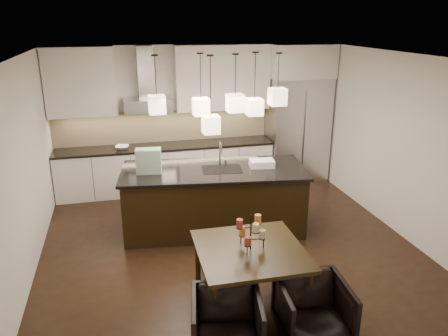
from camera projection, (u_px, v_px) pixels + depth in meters
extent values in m
cube|color=black|center=(227.00, 243.00, 6.75)|extent=(5.50, 5.50, 0.02)
cube|color=white|center=(228.00, 55.00, 5.82)|extent=(5.50, 5.50, 0.02)
cube|color=silver|center=(194.00, 116.00, 8.81)|extent=(5.50, 0.02, 2.80)
cube|color=silver|center=(306.00, 250.00, 3.75)|extent=(5.50, 0.02, 2.80)
cube|color=silver|center=(21.00, 171.00, 5.66)|extent=(0.02, 5.50, 2.80)
cube|color=silver|center=(396.00, 143.00, 6.91)|extent=(0.02, 5.50, 2.80)
cube|color=#B7B7BA|center=(297.00, 130.00, 9.05)|extent=(1.20, 0.72, 2.15)
cube|color=silver|center=(301.00, 61.00, 8.59)|extent=(1.26, 0.72, 0.65)
cube|color=silver|center=(167.00, 168.00, 8.69)|extent=(4.21, 0.62, 0.88)
cube|color=black|center=(166.00, 146.00, 8.54)|extent=(4.21, 0.66, 0.04)
cube|color=tan|center=(163.00, 126.00, 8.70)|extent=(4.21, 0.02, 0.63)
cube|color=silver|center=(80.00, 82.00, 7.91)|extent=(1.25, 0.35, 1.25)
cube|color=silver|center=(222.00, 77.00, 8.51)|extent=(1.85, 0.35, 1.25)
cube|color=#B7B7BA|center=(148.00, 105.00, 8.24)|extent=(0.90, 0.52, 0.24)
cube|color=#B7B7BA|center=(145.00, 72.00, 8.15)|extent=(0.30, 0.28, 0.96)
imported|color=silver|center=(122.00, 147.00, 8.28)|extent=(0.29, 0.29, 0.06)
cube|color=black|center=(214.00, 200.00, 7.04)|extent=(2.92, 1.49, 0.99)
cube|color=black|center=(214.00, 170.00, 6.87)|extent=(3.02, 1.59, 0.04)
cube|color=#21613A|center=(149.00, 161.00, 6.65)|extent=(0.40, 0.25, 0.38)
cube|color=silver|center=(262.00, 163.00, 6.96)|extent=(0.41, 0.32, 0.11)
cylinder|color=#D7BA86|center=(262.00, 234.00, 5.05)|extent=(0.08, 0.08, 0.10)
cylinder|color=orange|center=(242.00, 231.00, 5.12)|extent=(0.08, 0.08, 0.10)
cylinder|color=maroon|center=(248.00, 241.00, 4.90)|extent=(0.08, 0.08, 0.10)
cylinder|color=orange|center=(258.00, 219.00, 5.08)|extent=(0.08, 0.08, 0.10)
cylinder|color=maroon|center=(240.00, 223.00, 4.96)|extent=(0.08, 0.08, 0.10)
cylinder|color=#D7BA86|center=(256.00, 228.00, 4.86)|extent=(0.08, 0.08, 0.10)
imported|color=black|center=(227.00, 325.00, 4.44)|extent=(0.83, 0.84, 0.66)
imported|color=black|center=(313.00, 311.00, 4.64)|extent=(0.79, 0.80, 0.68)
cube|color=#FFD7AE|center=(157.00, 105.00, 6.33)|extent=(0.24, 0.24, 0.26)
cube|color=#FFD7AE|center=(201.00, 107.00, 6.67)|extent=(0.24, 0.24, 0.26)
cube|color=#FFD7AE|center=(235.00, 103.00, 6.52)|extent=(0.24, 0.24, 0.26)
cube|color=#FFD7AE|center=(254.00, 107.00, 6.86)|extent=(0.24, 0.24, 0.26)
cube|color=#FFD7AE|center=(277.00, 97.00, 6.68)|extent=(0.24, 0.24, 0.26)
cube|color=#FFD7AE|center=(211.00, 125.00, 6.40)|extent=(0.24, 0.24, 0.26)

